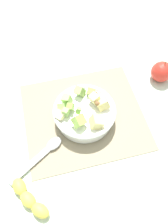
{
  "coord_description": "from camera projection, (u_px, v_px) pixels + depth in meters",
  "views": [
    {
      "loc": [
        0.09,
        0.37,
        0.68
      ],
      "look_at": [
        0.0,
        0.01,
        0.05
      ],
      "focal_mm": 35.21,
      "sensor_mm": 36.0,
      "label": 1
    }
  ],
  "objects": [
    {
      "name": "placemat",
      "position": [
        84.0,
        115.0,
        0.78
      ],
      "size": [
        0.41,
        0.37,
        0.01
      ],
      "primitive_type": "cube",
      "color": "gray",
      "rests_on": "ground_plane"
    },
    {
      "name": "banana_whole",
      "position": [
        29.0,
        199.0,
        0.62
      ],
      "size": [
        0.11,
        0.14,
        0.04
      ],
      "color": "yellow",
      "rests_on": "ground_plane"
    },
    {
      "name": "whole_apple",
      "position": [
        161.0,
        72.0,
        0.83
      ],
      "size": [
        0.08,
        0.08,
        0.09
      ],
      "color": "red",
      "rests_on": "ground_plane"
    },
    {
      "name": "serving_spoon",
      "position": [
        45.0,
        152.0,
        0.7
      ],
      "size": [
        0.19,
        0.13,
        0.01
      ],
      "color": "#B7B7BC",
      "rests_on": "placemat"
    },
    {
      "name": "ground_plane",
      "position": [
        84.0,
        116.0,
        0.78
      ],
      "size": [
        2.4,
        2.4,
        0.0
      ],
      "primitive_type": "plane",
      "color": "silver"
    },
    {
      "name": "salad_bowl",
      "position": [
        84.0,
        113.0,
        0.74
      ],
      "size": [
        0.21,
        0.21,
        0.1
      ],
      "color": "white",
      "rests_on": "placemat"
    }
  ]
}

